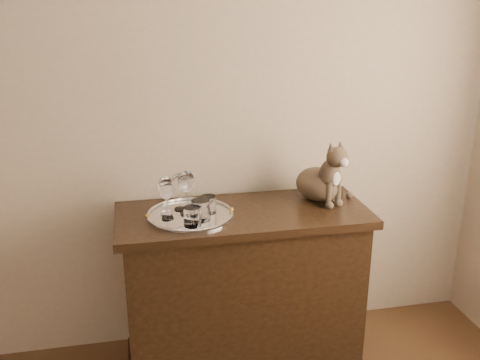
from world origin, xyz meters
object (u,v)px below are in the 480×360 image
(wine_glass_d, at_px, (187,193))
(wine_glass_a, at_px, (166,195))
(sideboard, at_px, (243,290))
(tumbler_b, at_px, (192,216))
(tumbler_a, at_px, (201,210))
(wine_glass_c, at_px, (167,200))
(tumbler_c, at_px, (208,205))
(cat, at_px, (319,169))
(tray, at_px, (190,216))
(wine_glass_b, at_px, (180,191))

(wine_glass_d, bearing_deg, wine_glass_a, 166.93)
(wine_glass_d, bearing_deg, sideboard, -0.77)
(wine_glass_d, height_order, tumbler_b, wine_glass_d)
(tumbler_a, bearing_deg, wine_glass_c, 161.95)
(tumbler_c, bearing_deg, tumbler_a, -120.45)
(tumbler_a, bearing_deg, sideboard, 21.13)
(sideboard, xyz_separation_m, cat, (0.40, 0.08, 0.59))
(sideboard, height_order, wine_glass_a, wine_glass_a)
(wine_glass_c, distance_m, cat, 0.77)
(sideboard, relative_size, tray, 3.00)
(wine_glass_d, relative_size, tumbler_b, 2.41)
(wine_glass_c, relative_size, tumbler_b, 2.05)
(tumbler_b, height_order, tumbler_c, tumbler_b)
(sideboard, bearing_deg, tumbler_a, -158.87)
(tumbler_b, xyz_separation_m, cat, (0.66, 0.22, 0.11))
(sideboard, height_order, wine_glass_c, wine_glass_c)
(tumbler_b, height_order, cat, cat)
(sideboard, height_order, tray, tray)
(tumbler_c, bearing_deg, sideboard, 0.98)
(tray, bearing_deg, wine_glass_c, -167.37)
(wine_glass_d, distance_m, cat, 0.67)
(tray, relative_size, tumbler_b, 4.58)
(wine_glass_a, relative_size, wine_glass_c, 1.02)
(tumbler_b, bearing_deg, wine_glass_c, 135.49)
(tumbler_a, relative_size, tumbler_c, 1.16)
(wine_glass_a, xyz_separation_m, cat, (0.76, 0.06, 0.06))
(wine_glass_a, relative_size, tumbler_c, 2.22)
(cat, bearing_deg, wine_glass_d, 165.68)
(wine_glass_b, height_order, tumbler_c, wine_glass_b)
(tray, relative_size, tumbler_a, 4.19)
(wine_glass_c, xyz_separation_m, tumbler_b, (0.10, -0.10, -0.05))
(wine_glass_b, height_order, wine_glass_c, wine_glass_b)
(cat, bearing_deg, tumbler_c, 167.48)
(sideboard, height_order, tumbler_b, tumbler_b)
(tray, relative_size, cat, 1.24)
(tray, bearing_deg, wine_glass_d, 129.61)
(sideboard, relative_size, wine_glass_d, 5.70)
(sideboard, xyz_separation_m, tray, (-0.25, -0.01, 0.43))
(tray, height_order, tumbler_b, tumbler_b)
(wine_glass_d, bearing_deg, wine_glass_c, -157.86)
(cat, bearing_deg, wine_glass_c, 167.69)
(wine_glass_a, distance_m, tumbler_c, 0.20)
(wine_glass_b, distance_m, cat, 0.70)
(tray, xyz_separation_m, tumbler_c, (0.09, 0.01, 0.05))
(tray, distance_m, wine_glass_d, 0.11)
(wine_glass_d, bearing_deg, tumbler_c, -3.71)
(wine_glass_a, bearing_deg, wine_glass_b, 30.81)
(wine_glass_c, distance_m, tumbler_b, 0.15)
(wine_glass_a, relative_size, tumbler_a, 1.91)
(tray, distance_m, wine_glass_a, 0.15)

